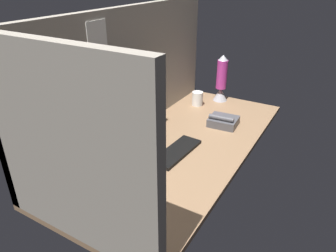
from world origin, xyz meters
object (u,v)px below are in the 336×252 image
object	(u,v)px
monitor	(136,107)
desk_phone	(223,121)
keyboard	(177,152)
lava_lamp	(221,82)
mug_ceramic_white	(197,98)
mouse	(154,176)

from	to	relation	value
monitor	desk_phone	xyz separation A→B (cm)	(48.65, -38.27, -20.57)
keyboard	desk_phone	xyz separation A→B (cm)	(48.66, -9.75, 2.19)
lava_lamp	desk_phone	size ratio (longest dim) A/B	1.86
mug_ceramic_white	desk_phone	distance (cm)	39.51
monitor	mug_ceramic_white	bearing A→B (deg)	-5.42
monitor	mouse	distance (cm)	46.79
keyboard	mug_ceramic_white	bearing A→B (deg)	19.93
keyboard	mug_ceramic_white	distance (cm)	75.83
monitor	keyboard	distance (cm)	36.49
keyboard	mouse	size ratio (longest dim) A/B	3.85
desk_phone	lava_lamp	bearing A→B (deg)	24.65
keyboard	mouse	world-z (taller)	mouse
keyboard	mouse	xyz separation A→B (cm)	(-27.85, -1.91, 0.70)
mug_ceramic_white	mouse	bearing A→B (deg)	-166.80
monitor	desk_phone	bearing A→B (deg)	-38.19
monitor	keyboard	bearing A→B (deg)	-90.02
keyboard	desk_phone	world-z (taller)	desk_phone
mouse	desk_phone	distance (cm)	76.92
mouse	lava_lamp	size ratio (longest dim) A/B	0.25
keyboard	lava_lamp	xyz separation A→B (cm)	(91.52, 9.91, 14.87)
mug_ceramic_white	monitor	bearing A→B (deg)	174.58
monitor	mug_ceramic_white	size ratio (longest dim) A/B	3.52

